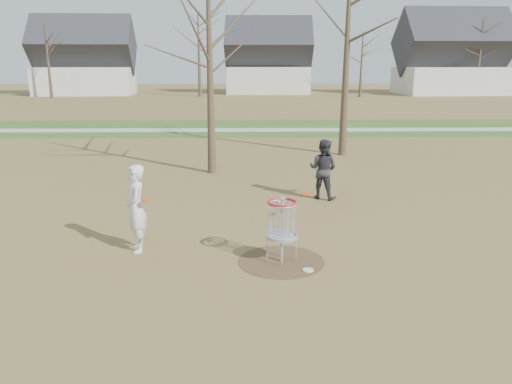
# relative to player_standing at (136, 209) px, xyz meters

# --- Properties ---
(ground) EXTENTS (160.00, 160.00, 0.00)m
(ground) POSITION_rel_player_standing_xyz_m (3.10, -0.68, -0.96)
(ground) COLOR brown
(ground) RESTS_ON ground
(green_band) EXTENTS (160.00, 8.00, 0.01)m
(green_band) POSITION_rel_player_standing_xyz_m (3.10, 20.32, -0.95)
(green_band) COLOR #2D5119
(green_band) RESTS_ON ground
(footpath) EXTENTS (160.00, 1.50, 0.01)m
(footpath) POSITION_rel_player_standing_xyz_m (3.10, 19.32, -0.94)
(footpath) COLOR #9E9E99
(footpath) RESTS_ON green_band
(dirt_circle) EXTENTS (1.80, 1.80, 0.01)m
(dirt_circle) POSITION_rel_player_standing_xyz_m (3.10, -0.68, -0.95)
(dirt_circle) COLOR #47331E
(dirt_circle) RESTS_ON ground
(player_standing) EXTENTS (0.62, 0.79, 1.92)m
(player_standing) POSITION_rel_player_standing_xyz_m (0.00, 0.00, 0.00)
(player_standing) COLOR silver
(player_standing) RESTS_ON ground
(player_throwing) EXTENTS (1.09, 1.01, 1.80)m
(player_throwing) POSITION_rel_player_standing_xyz_m (4.66, 4.20, -0.06)
(player_throwing) COLOR #2B2C2F
(player_throwing) RESTS_ON ground
(disc_grounded) EXTENTS (0.22, 0.22, 0.02)m
(disc_grounded) POSITION_rel_player_standing_xyz_m (3.60, -1.17, -0.94)
(disc_grounded) COLOR silver
(disc_grounded) RESTS_ON dirt_circle
(discs_in_play) EXTENTS (3.85, 2.32, 0.51)m
(discs_in_play) POSITION_rel_player_standing_xyz_m (2.20, 0.90, 0.01)
(discs_in_play) COLOR #FA3E0D
(discs_in_play) RESTS_ON ground
(disc_golf_basket) EXTENTS (0.64, 0.64, 1.35)m
(disc_golf_basket) POSITION_rel_player_standing_xyz_m (3.10, -0.68, -0.04)
(disc_golf_basket) COLOR #9EA3AD
(disc_golf_basket) RESTS_ON ground
(bare_trees) EXTENTS (52.62, 44.98, 9.00)m
(bare_trees) POSITION_rel_player_standing_xyz_m (4.88, 35.11, 4.39)
(bare_trees) COLOR #382B1E
(bare_trees) RESTS_ON ground
(houses_row) EXTENTS (56.51, 10.01, 7.26)m
(houses_row) POSITION_rel_player_standing_xyz_m (7.42, 51.88, 2.57)
(houses_row) COLOR silver
(houses_row) RESTS_ON ground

